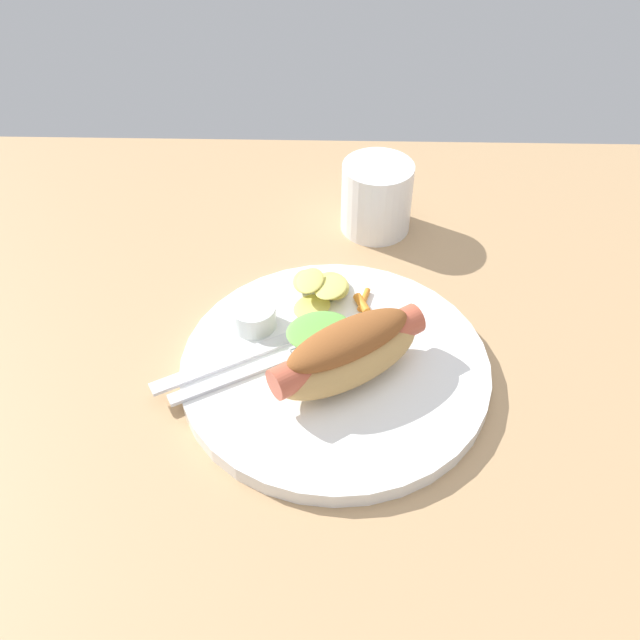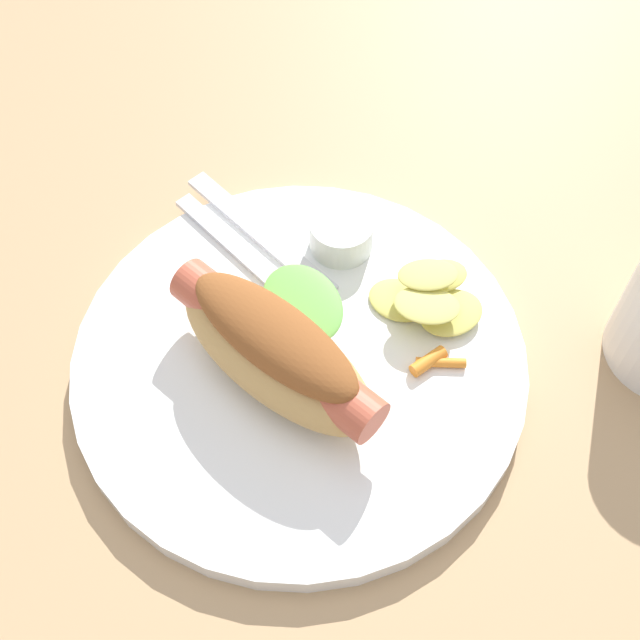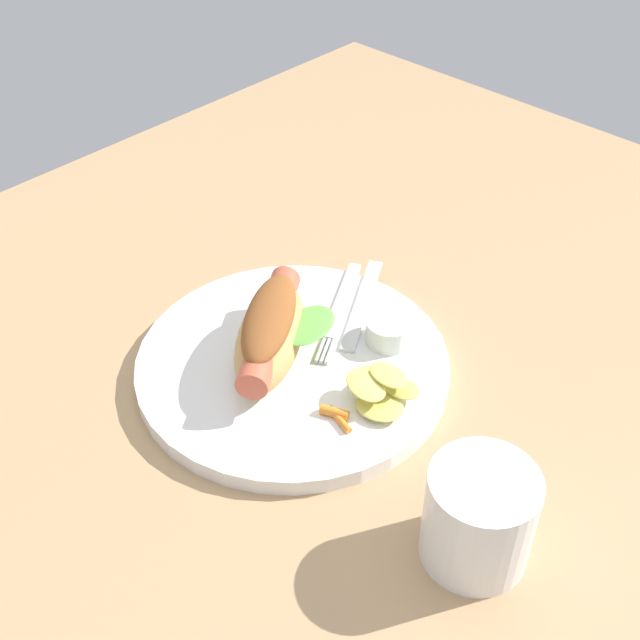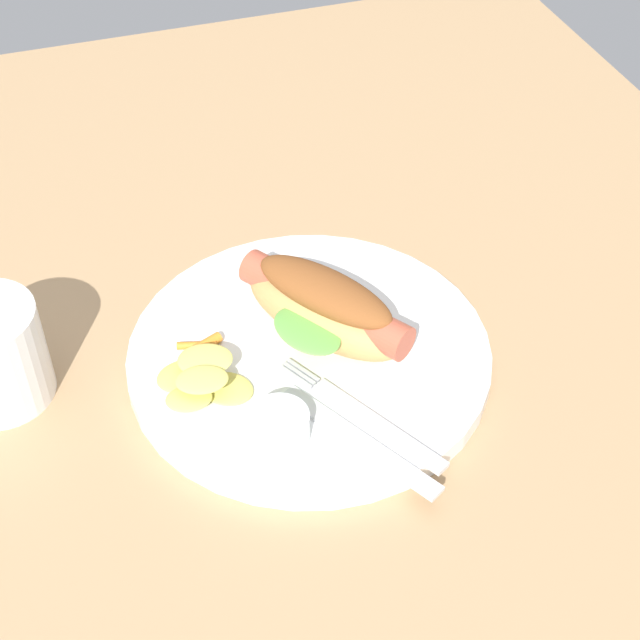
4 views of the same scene
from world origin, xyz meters
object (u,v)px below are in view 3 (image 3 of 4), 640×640
carrot_garnish (336,415)px  sauce_ramekin (389,331)px  hot_dog (271,331)px  drinking_cup (479,517)px  knife (362,304)px  fork (341,309)px  plate (293,365)px  chips_pile (379,388)px

carrot_garnish → sauce_ramekin: bearing=-163.5°
hot_dog → drinking_cup: size_ratio=1.84×
hot_dog → knife: bearing=139.8°
fork → hot_dog: bearing=-30.1°
plate → knife: bearing=-177.4°
chips_pile → carrot_garnish: size_ratio=2.17×
hot_dog → knife: size_ratio=1.07×
hot_dog → carrot_garnish: (1.60, 9.36, -2.67)cm
carrot_garnish → drinking_cup: 15.55cm
fork → carrot_garnish: bearing=11.6°
chips_pile → drinking_cup: drinking_cup is taller
chips_pile → drinking_cup: bearing=67.1°
hot_dog → chips_pile: (-2.68, 10.37, -1.93)cm
knife → drinking_cup: 27.72cm
plate → fork: size_ratio=2.07×
hot_dog → chips_pile: bearing=70.1°
chips_pile → drinking_cup: size_ratio=0.96×
sauce_ramekin → plate: bearing=-31.0°
chips_pile → knife: bearing=-132.1°
fork → knife: 2.20cm
plate → fork: (-8.03, -1.41, 1.00)cm
plate → sauce_ramekin: size_ratio=6.60×
chips_pile → drinking_cup: 15.58cm
fork → chips_pile: size_ratio=1.75×
knife → fork: bearing=-55.4°
carrot_garnish → hot_dog: bearing=-99.7°
carrot_garnish → fork: bearing=-139.2°
hot_dog → fork: bearing=144.6°
drinking_cup → carrot_garnish: bearing=-96.6°
sauce_ramekin → knife: sauce_ramekin is taller
sauce_ramekin → knife: 5.69cm
hot_dog → sauce_ramekin: (-8.86, 6.26, -1.88)cm
knife → chips_pile: bearing=18.1°
plate → carrot_garnish: carrot_garnish is taller
drinking_cup → chips_pile: bearing=-112.9°
hot_dog → drinking_cup: 24.90cm
knife → drinking_cup: bearing=28.8°
knife → chips_pile: chips_pile is taller
knife → chips_pile: (8.38, 9.26, 0.94)cm
plate → hot_dog: hot_dog is taller
carrot_garnish → drinking_cup: (1.77, 15.31, 2.08)cm
plate → fork: 8.21cm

